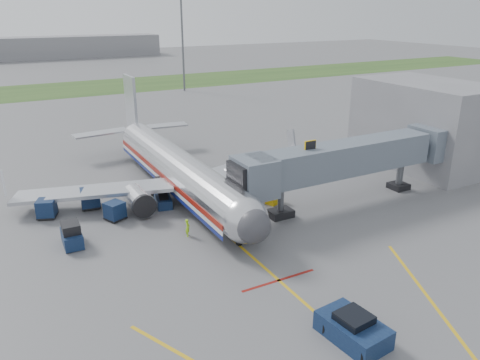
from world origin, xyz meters
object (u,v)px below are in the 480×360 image
pushback_tug (353,329)px  ramp_worker (188,228)px  belt_loader (163,199)px  airliner (178,168)px  baggage_tug (72,235)px

pushback_tug → ramp_worker: (-3.35, 16.76, 0.06)m
belt_loader → ramp_worker: bearing=-93.8°
airliner → baggage_tug: size_ratio=12.56×
pushback_tug → ramp_worker: size_ratio=2.78×
airliner → ramp_worker: size_ratio=23.20×
belt_loader → baggage_tug: bearing=-153.8°
pushback_tug → baggage_tug: size_ratio=1.51×
airliner → belt_loader: (-2.49, -2.17, -2.13)m
airliner → baggage_tug: (-11.86, -6.78, -1.78)m
pushback_tug → baggage_tug: baggage_tug is taller
airliner → pushback_tug: 26.60m
pushback_tug → belt_loader: 24.52m
baggage_tug → ramp_worker: bearing=-18.6°
belt_loader → pushback_tug: bearing=-83.3°
belt_loader → ramp_worker: belt_loader is taller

